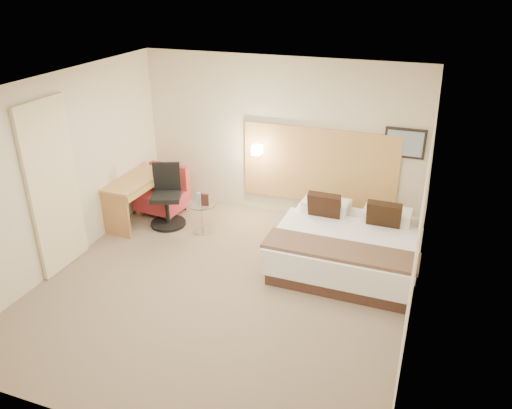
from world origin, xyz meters
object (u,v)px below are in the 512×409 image
(bed, at_px, (348,245))
(side_table, at_px, (202,216))
(desk_chair, at_px, (167,201))
(lounge_chair, at_px, (164,194))
(desk, at_px, (136,188))

(bed, relative_size, side_table, 3.93)
(bed, bearing_deg, desk_chair, 175.53)
(lounge_chair, bearing_deg, desk, -112.99)
(bed, relative_size, desk, 1.58)
(desk_chair, bearing_deg, lounge_chair, 126.33)
(side_table, bearing_deg, desk, -179.32)
(side_table, bearing_deg, desk_chair, 174.64)
(side_table, xyz_separation_m, desk_chair, (-0.67, 0.06, 0.15))
(desk, bearing_deg, bed, -2.60)
(desk, relative_size, desk_chair, 1.24)
(lounge_chair, xyz_separation_m, side_table, (0.98, -0.48, -0.04))
(bed, distance_m, desk, 3.60)
(desk, bearing_deg, side_table, 0.68)
(desk, distance_m, desk_chair, 0.56)
(lounge_chair, distance_m, desk, 0.61)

